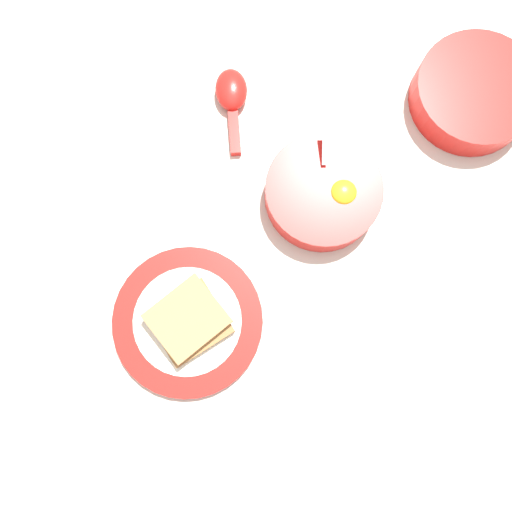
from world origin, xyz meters
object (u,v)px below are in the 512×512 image
Objects in this scene: soup_spoon at (232,95)px; congee_bowl at (474,93)px; toast_plate at (188,321)px; toast_sandwich at (188,321)px; egg_bowl at (323,193)px.

congee_bowl is at bearing 90.55° from soup_spoon.
toast_plate is 0.02m from toast_sandwich.
toast_sandwich is 0.95× the size of soup_spoon.
congee_bowl is (-0.16, 0.23, 0.00)m from egg_bowl.
soup_spoon is (-0.35, 0.05, -0.02)m from toast_sandwich.
soup_spoon reaches higher than toast_plate.
congee_bowl reaches higher than soup_spoon.
toast_sandwich is at bearing -8.36° from soup_spoon.
toast_sandwich is 0.36m from soup_spoon.
congee_bowl reaches higher than toast_sandwich.
soup_spoon is at bearing 171.03° from toast_plate.
toast_sandwich is 0.56m from congee_bowl.
egg_bowl is at bearing -55.16° from congee_bowl.
egg_bowl is at bearing 134.51° from toast_plate.
egg_bowl reaches higher than soup_spoon.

